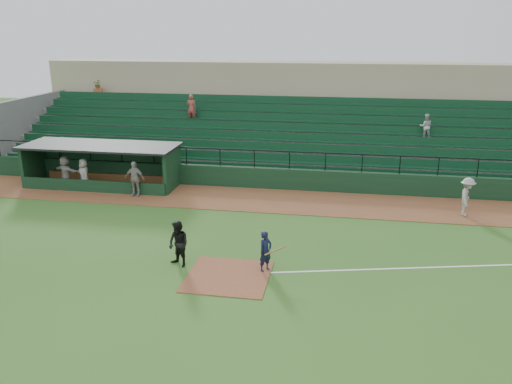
# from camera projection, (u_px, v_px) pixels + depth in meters

# --- Properties ---
(ground) EXTENTS (90.00, 90.00, 0.00)m
(ground) POSITION_uv_depth(u_px,v_px,m) (234.00, 265.00, 19.81)
(ground) COLOR #2D571C
(ground) RESTS_ON ground
(warning_track) EXTENTS (40.00, 4.00, 0.03)m
(warning_track) POSITION_uv_depth(u_px,v_px,m) (266.00, 200.00, 27.32)
(warning_track) COLOR brown
(warning_track) RESTS_ON ground
(home_plate_dirt) EXTENTS (3.00, 3.00, 0.03)m
(home_plate_dirt) POSITION_uv_depth(u_px,v_px,m) (228.00, 276.00, 18.87)
(home_plate_dirt) COLOR brown
(home_plate_dirt) RESTS_ON ground
(foul_line) EXTENTS (17.49, 4.44, 0.01)m
(foul_line) POSITION_uv_depth(u_px,v_px,m) (445.00, 267.00, 19.63)
(foul_line) COLOR white
(foul_line) RESTS_ON ground
(stadium_structure) EXTENTS (38.00, 13.08, 6.40)m
(stadium_structure) POSITION_uv_depth(u_px,v_px,m) (285.00, 129.00, 34.58)
(stadium_structure) COLOR black
(stadium_structure) RESTS_ON ground
(dugout) EXTENTS (8.90, 3.20, 2.42)m
(dugout) POSITION_uv_depth(u_px,v_px,m) (105.00, 161.00, 29.98)
(dugout) COLOR black
(dugout) RESTS_ON ground
(batter_at_plate) EXTENTS (1.12, 0.71, 1.59)m
(batter_at_plate) POSITION_uv_depth(u_px,v_px,m) (266.00, 251.00, 19.08)
(batter_at_plate) COLOR black
(batter_at_plate) RESTS_ON ground
(umpire) EXTENTS (1.09, 1.02, 1.80)m
(umpire) POSITION_uv_depth(u_px,v_px,m) (179.00, 244.00, 19.49)
(umpire) COLOR black
(umpire) RESTS_ON ground
(runner) EXTENTS (1.02, 1.37, 1.89)m
(runner) POSITION_uv_depth(u_px,v_px,m) (467.00, 197.00, 24.76)
(runner) COLOR #A19C96
(runner) RESTS_ON warning_track
(dugout_player_a) EXTENTS (1.16, 0.55, 1.92)m
(dugout_player_a) POSITION_uv_depth(u_px,v_px,m) (135.00, 179.00, 27.72)
(dugout_player_a) COLOR gray
(dugout_player_a) RESTS_ON warning_track
(dugout_player_b) EXTENTS (1.02, 1.00, 1.77)m
(dugout_player_b) POSITION_uv_depth(u_px,v_px,m) (84.00, 174.00, 28.89)
(dugout_player_b) COLOR #9F9A95
(dugout_player_b) RESTS_ON warning_track
(dugout_player_c) EXTENTS (1.83, 1.05, 1.88)m
(dugout_player_c) POSITION_uv_depth(u_px,v_px,m) (66.00, 172.00, 29.12)
(dugout_player_c) COLOR #9C9792
(dugout_player_c) RESTS_ON warning_track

